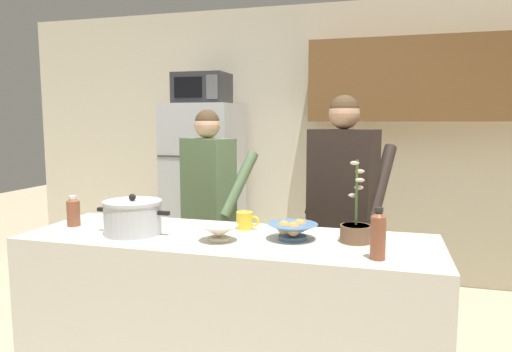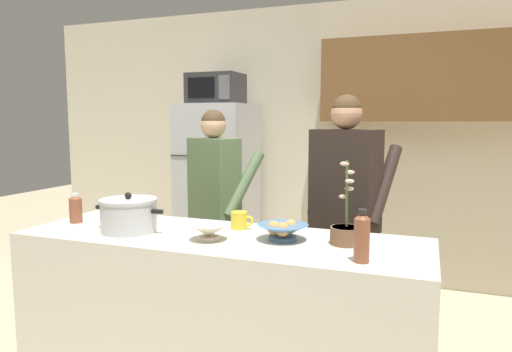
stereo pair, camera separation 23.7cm
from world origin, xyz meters
name	(u,v)px [view 2 (the right image)]	position (x,y,z in m)	size (l,w,h in m)	color
back_wall_unit	(346,130)	(0.26, 2.25, 1.42)	(6.00, 0.48, 2.60)	beige
kitchen_island	(220,321)	(0.00, 0.00, 0.46)	(2.12, 0.68, 0.92)	silver
refrigerator	(218,192)	(-0.88, 1.85, 0.83)	(0.64, 0.68, 1.67)	#B7BABF
microwave	(216,89)	(-0.88, 1.83, 1.81)	(0.48, 0.37, 0.28)	#2D2D30
person_near_pot	(215,192)	(-0.46, 0.93, 0.99)	(0.60, 0.56, 1.59)	black
person_by_sink	(345,194)	(0.52, 0.80, 1.05)	(0.60, 0.54, 1.67)	black
cooking_pot	(129,215)	(-0.49, -0.08, 1.01)	(0.42, 0.31, 0.21)	silver
coffee_mug	(240,220)	(0.04, 0.18, 0.97)	(0.13, 0.09, 0.10)	yellow
bread_bowl	(283,230)	(0.34, 0.03, 0.97)	(0.25, 0.25, 0.10)	#4C7299
empty_bowl	(209,231)	(-0.01, -0.10, 0.97)	(0.19, 0.19, 0.08)	beige
bottle_near_edge	(362,237)	(0.75, -0.20, 1.03)	(0.07, 0.07, 0.23)	brown
bottle_mid_counter	(76,208)	(-0.91, -0.01, 1.01)	(0.07, 0.07, 0.17)	brown
potted_orchid	(346,231)	(0.64, 0.06, 0.98)	(0.15, 0.15, 0.41)	brown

